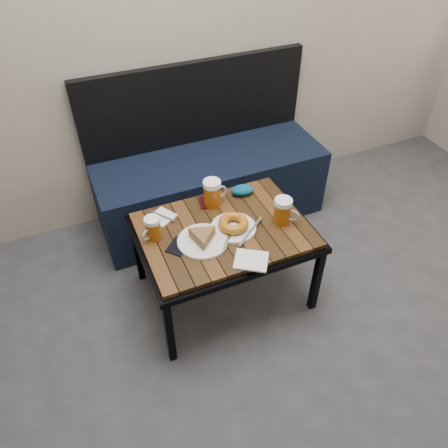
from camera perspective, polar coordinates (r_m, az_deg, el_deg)
name	(u,v)px	position (r m, az deg, el deg)	size (l,w,h in m)	color
bench	(209,180)	(2.77, -1.96, 5.78)	(1.40, 0.50, 0.95)	black
cafe_table	(224,235)	(2.14, 0.00, -1.44)	(0.84, 0.62, 0.47)	black
beer_mug_left	(153,229)	(2.05, -9.29, -0.58)	(0.11, 0.10, 0.12)	#92470B
beer_mug_centre	(213,193)	(2.21, -1.50, 4.08)	(0.14, 0.10, 0.15)	#92470B
beer_mug_right	(283,211)	(2.12, 7.71, 1.68)	(0.12, 0.12, 0.14)	#92470B
plate_pie	(203,239)	(2.02, -2.81, -1.91)	(0.24, 0.24, 0.07)	white
plate_bagel	(233,225)	(2.09, 1.25, -0.16)	(0.27, 0.25, 0.06)	white
napkin_left	(162,217)	(2.19, -8.10, 0.94)	(0.15, 0.15, 0.01)	white
napkin_right	(251,260)	(1.96, 3.57, -4.76)	(0.19, 0.18, 0.01)	white
passport_navy	(178,246)	(2.03, -6.00, -2.90)	(0.08, 0.11, 0.01)	black
passport_burgundy	(207,202)	(2.27, -2.23, 2.90)	(0.08, 0.11, 0.01)	black
knit_pouch	(242,190)	(2.31, 2.41, 4.45)	(0.12, 0.08, 0.05)	navy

